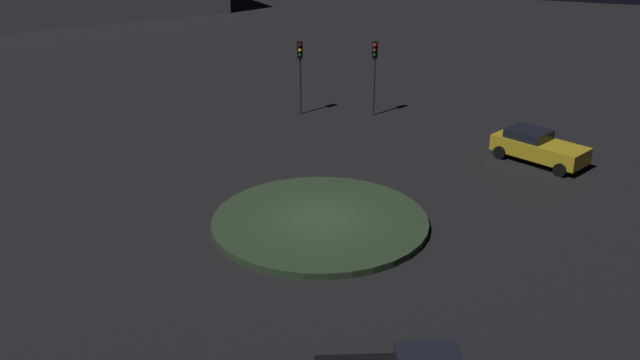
{
  "coord_description": "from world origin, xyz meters",
  "views": [
    {
      "loc": [
        -23.54,
        -8.13,
        12.44
      ],
      "look_at": [
        0.0,
        0.0,
        1.87
      ],
      "focal_mm": 40.52,
      "sensor_mm": 36.0,
      "label": 1
    }
  ],
  "objects": [
    {
      "name": "roundabout_island",
      "position": [
        0.0,
        0.0,
        0.13
      ],
      "size": [
        8.33,
        8.33,
        0.26
      ],
      "primitive_type": "cylinder",
      "color": "#2D4228",
      "rests_on": "ground_plane"
    },
    {
      "name": "traffic_light_northeast",
      "position": [
        12.85,
        5.6,
        2.91
      ],
      "size": [
        0.39,
        0.36,
        4.08
      ],
      "rotation": [
        0.0,
        0.0,
        -2.73
      ],
      "color": "#2D2D2D",
      "rests_on": "ground_plane"
    },
    {
      "name": "traffic_light_east",
      "position": [
        13.94,
        1.68,
        2.95
      ],
      "size": [
        0.37,
        0.32,
        4.14
      ],
      "rotation": [
        0.0,
        0.0,
        -3.02
      ],
      "color": "#2D2D2D",
      "rests_on": "ground_plane"
    },
    {
      "name": "car_yellow",
      "position": [
        9.57,
        -7.43,
        0.75
      ],
      "size": [
        3.45,
        4.62,
        1.46
      ],
      "rotation": [
        0.0,
        0.0,
        4.25
      ],
      "color": "gold",
      "rests_on": "ground_plane"
    },
    {
      "name": "ground_plane",
      "position": [
        0.0,
        0.0,
        0.0
      ],
      "size": [
        117.06,
        117.06,
        0.0
      ],
      "primitive_type": "plane",
      "color": "black"
    }
  ]
}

